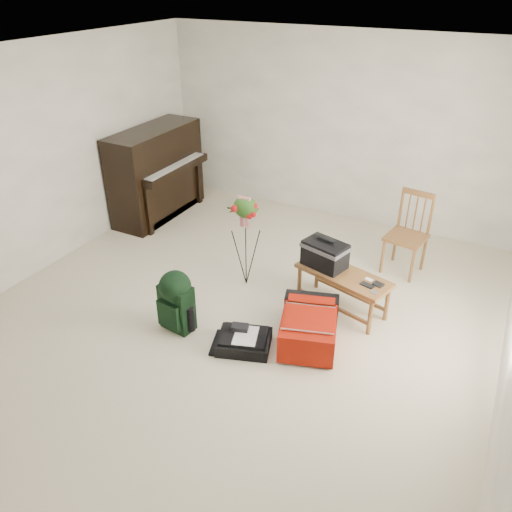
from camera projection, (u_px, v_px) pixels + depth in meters
The scene contains 11 objects.
floor at pixel (238, 313), 5.20m from camera, with size 5.00×5.50×0.01m, color beige.
ceiling at pixel (232, 58), 3.95m from camera, with size 5.00×5.50×0.01m, color white.
wall_back at pixel (337, 129), 6.68m from camera, with size 5.00×0.04×2.50m, color white.
wall_left at pixel (41, 161), 5.58m from camera, with size 0.04×5.50×2.50m, color white.
piano at pixel (157, 175), 7.01m from camera, with size 0.71×1.50×1.25m.
bench at pixel (329, 262), 5.06m from camera, with size 1.04×0.64×0.75m.
dining_chair at pixel (407, 235), 5.72m from camera, with size 0.48×0.48×0.96m.
red_suitcase at pixel (311, 324), 4.77m from camera, with size 0.71×0.89×0.33m.
black_duffel at pixel (244, 341), 4.70m from camera, with size 0.59×0.53×0.21m.
green_backpack at pixel (176, 298), 4.82m from camera, with size 0.35×0.32×0.64m.
flower_stand at pixel (246, 242), 5.43m from camera, with size 0.35×0.35×1.10m.
Camera 1 is at (2.12, -3.63, 3.13)m, focal length 35.00 mm.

